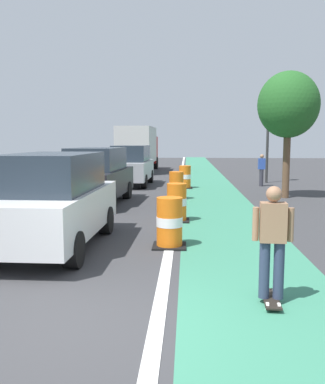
% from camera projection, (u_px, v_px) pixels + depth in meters
% --- Properties ---
extents(ground_plane, '(100.00, 100.00, 0.00)m').
position_uv_depth(ground_plane, '(85.00, 325.00, 5.33)').
color(ground_plane, '#38383A').
extents(bike_lane_strip, '(2.50, 80.00, 0.01)m').
position_uv_depth(bike_lane_strip, '(215.00, 198.00, 17.08)').
color(bike_lane_strip, '#387F60').
rests_on(bike_lane_strip, ground).
extents(lane_divider_stripe, '(0.20, 80.00, 0.01)m').
position_uv_depth(lane_divider_stripe, '(178.00, 197.00, 17.17)').
color(lane_divider_stripe, silver).
rests_on(lane_divider_stripe, ground).
extents(skateboarder_on_lane, '(0.57, 0.81, 1.69)m').
position_uv_depth(skateboarder_on_lane, '(272.00, 241.00, 5.95)').
color(skateboarder_on_lane, black).
rests_on(skateboarder_on_lane, ground).
extents(parked_suv_nearest, '(1.98, 4.63, 2.04)m').
position_uv_depth(parked_suv_nearest, '(54.00, 200.00, 9.08)').
color(parked_suv_nearest, silver).
rests_on(parked_suv_nearest, ground).
extents(parked_suv_second, '(2.10, 4.69, 2.04)m').
position_uv_depth(parked_suv_second, '(97.00, 175.00, 15.38)').
color(parked_suv_second, black).
rests_on(parked_suv_second, ground).
extents(parked_suv_third, '(1.99, 4.64, 2.04)m').
position_uv_depth(parked_suv_third, '(131.00, 165.00, 21.65)').
color(parked_suv_third, '#9EA0A5').
rests_on(parked_suv_third, ground).
extents(traffic_barrel_front, '(0.73, 0.73, 1.09)m').
position_uv_depth(traffic_barrel_front, '(169.00, 223.00, 9.19)').
color(traffic_barrel_front, orange).
rests_on(traffic_barrel_front, ground).
extents(traffic_barrel_mid, '(0.73, 0.73, 1.09)m').
position_uv_depth(traffic_barrel_mid, '(177.00, 203.00, 12.12)').
color(traffic_barrel_mid, orange).
rests_on(traffic_barrel_mid, ground).
extents(traffic_barrel_back, '(0.73, 0.73, 1.09)m').
position_uv_depth(traffic_barrel_back, '(176.00, 186.00, 16.54)').
color(traffic_barrel_back, orange).
rests_on(traffic_barrel_back, ground).
extents(traffic_barrel_far, '(0.73, 0.73, 1.09)m').
position_uv_depth(traffic_barrel_far, '(185.00, 177.00, 20.39)').
color(traffic_barrel_far, orange).
rests_on(traffic_barrel_far, ground).
extents(delivery_truck_down_block, '(2.44, 7.63, 3.23)m').
position_uv_depth(delivery_truck_down_block, '(138.00, 146.00, 30.93)').
color(delivery_truck_down_block, beige).
rests_on(delivery_truck_down_block, ground).
extents(traffic_light_corner, '(0.41, 0.32, 5.10)m').
position_uv_depth(traffic_light_corner, '(268.00, 118.00, 22.62)').
color(traffic_light_corner, '#2D2D2D').
rests_on(traffic_light_corner, ground).
extents(pedestrian_crossing, '(0.34, 0.20, 1.61)m').
position_uv_depth(pedestrian_crossing, '(262.00, 169.00, 21.19)').
color(pedestrian_crossing, '#33333D').
rests_on(pedestrian_crossing, ground).
extents(street_tree_sidewalk, '(2.40, 2.40, 5.00)m').
position_uv_depth(street_tree_sidewalk, '(288.00, 105.00, 16.62)').
color(street_tree_sidewalk, brown).
rests_on(street_tree_sidewalk, ground).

